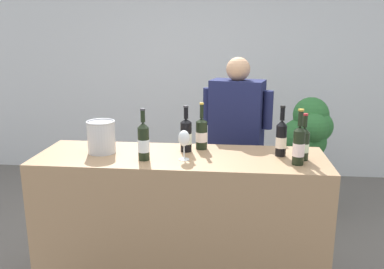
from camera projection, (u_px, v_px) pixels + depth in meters
name	position (u px, v px, depth m)	size (l,w,h in m)	color
wall_back	(206.00, 67.00, 5.15)	(8.00, 0.10, 2.80)	silver
counter	(181.00, 223.00, 2.86)	(1.97, 0.62, 1.01)	#9E7A56
wine_bottle_0	(304.00, 143.00, 2.62)	(0.07, 0.07, 0.31)	black
wine_bottle_1	(186.00, 135.00, 2.81)	(0.08, 0.08, 0.33)	black
wine_bottle_2	(202.00, 133.00, 2.87)	(0.08, 0.08, 0.34)	black
wine_bottle_3	(144.00, 141.00, 2.62)	(0.08, 0.08, 0.34)	black
wine_bottle_4	(299.00, 145.00, 2.52)	(0.07, 0.07, 0.36)	black
wine_bottle_5	(281.00, 138.00, 2.71)	(0.07, 0.07, 0.35)	black
wine_glass	(184.00, 139.00, 2.62)	(0.08, 0.08, 0.20)	silver
ice_bucket	(101.00, 137.00, 2.78)	(0.20, 0.20, 0.23)	silver
person_server	(236.00, 158.00, 3.40)	(0.57, 0.34, 1.64)	black
potted_shrub	(307.00, 143.00, 4.06)	(0.52, 0.49, 1.20)	brown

